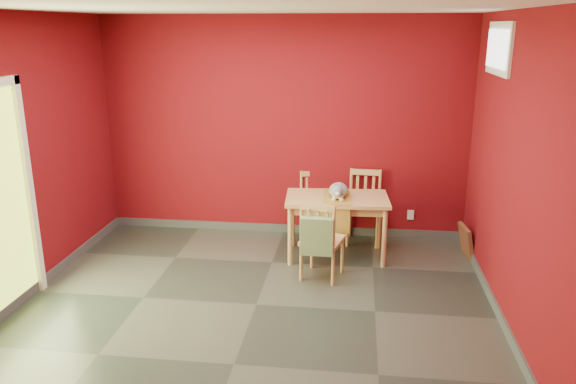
# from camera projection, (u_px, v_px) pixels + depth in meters

# --- Properties ---
(ground) EXTENTS (4.50, 4.50, 0.00)m
(ground) POSITION_uv_depth(u_px,v_px,m) (256.00, 304.00, 5.37)
(ground) COLOR #2D342D
(ground) RESTS_ON ground
(room_shell) EXTENTS (4.50, 4.50, 4.50)m
(room_shell) POSITION_uv_depth(u_px,v_px,m) (256.00, 300.00, 5.35)
(room_shell) COLOR #630A10
(room_shell) RESTS_ON ground
(window) EXTENTS (0.05, 0.90, 0.50)m
(window) POSITION_uv_depth(u_px,v_px,m) (499.00, 49.00, 5.39)
(window) COLOR white
(window) RESTS_ON room_shell
(outlet_plate) EXTENTS (0.08, 0.02, 0.12)m
(outlet_plate) POSITION_uv_depth(u_px,v_px,m) (411.00, 215.00, 6.98)
(outlet_plate) COLOR silver
(outlet_plate) RESTS_ON room_shell
(dining_table) EXTENTS (1.19, 0.74, 0.71)m
(dining_table) POSITION_uv_depth(u_px,v_px,m) (337.00, 204.00, 6.32)
(dining_table) COLOR tan
(dining_table) RESTS_ON ground
(table_runner) EXTENTS (0.35, 0.66, 0.32)m
(table_runner) POSITION_uv_depth(u_px,v_px,m) (337.00, 204.00, 6.21)
(table_runner) COLOR olive
(table_runner) RESTS_ON dining_table
(chair_far_left) EXTENTS (0.48, 0.48, 0.82)m
(chair_far_left) POSITION_uv_depth(u_px,v_px,m) (316.00, 204.00, 7.02)
(chair_far_left) COLOR tan
(chair_far_left) RESTS_ON ground
(chair_far_right) EXTENTS (0.44, 0.44, 0.88)m
(chair_far_right) POSITION_uv_depth(u_px,v_px,m) (364.00, 206.00, 6.84)
(chair_far_right) COLOR tan
(chair_far_right) RESTS_ON ground
(chair_near) EXTENTS (0.49, 0.49, 0.86)m
(chair_near) POSITION_uv_depth(u_px,v_px,m) (321.00, 239.00, 5.81)
(chair_near) COLOR tan
(chair_near) RESTS_ON ground
(tote_bag) EXTENTS (0.33, 0.19, 0.46)m
(tote_bag) POSITION_uv_depth(u_px,v_px,m) (317.00, 236.00, 5.59)
(tote_bag) COLOR #688756
(tote_bag) RESTS_ON chair_near
(cat) EXTENTS (0.38, 0.49, 0.22)m
(cat) POSITION_uv_depth(u_px,v_px,m) (338.00, 188.00, 6.27)
(cat) COLOR slate
(cat) RESTS_ON table_runner
(picture_frame) EXTENTS (0.17, 0.38, 0.37)m
(picture_frame) POSITION_uv_depth(u_px,v_px,m) (466.00, 241.00, 6.44)
(picture_frame) COLOR brown
(picture_frame) RESTS_ON ground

